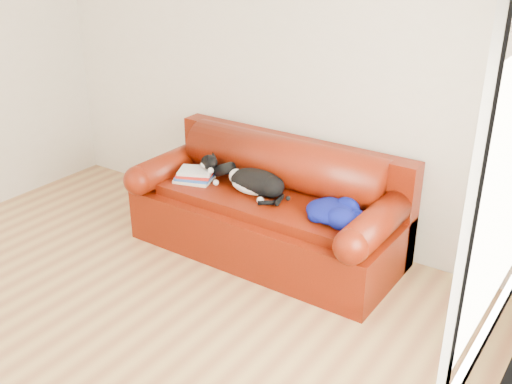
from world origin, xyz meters
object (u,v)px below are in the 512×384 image
(sofa_base, at_px, (266,224))
(cat, at_px, (255,183))
(blanket, at_px, (334,211))
(book_stack, at_px, (195,175))

(sofa_base, distance_m, cat, 0.37)
(sofa_base, distance_m, blanket, 0.71)
(cat, relative_size, blanket, 1.36)
(sofa_base, xyz_separation_m, cat, (-0.07, -0.04, 0.36))
(blanket, bearing_deg, cat, 176.51)
(sofa_base, relative_size, cat, 3.19)
(blanket, bearing_deg, sofa_base, 172.22)
(cat, bearing_deg, blanket, 4.03)
(sofa_base, height_order, blanket, blanket)
(book_stack, xyz_separation_m, blanket, (1.24, 0.03, 0.01))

